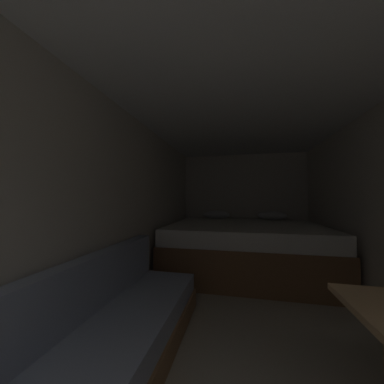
# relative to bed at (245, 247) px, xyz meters

# --- Properties ---
(ground_plane) EXTENTS (6.85, 6.85, 0.00)m
(ground_plane) POSITION_rel_bed_xyz_m (0.00, -1.45, -0.38)
(ground_plane) COLOR #B2A893
(wall_back) EXTENTS (2.54, 0.05, 2.06)m
(wall_back) POSITION_rel_bed_xyz_m (0.00, 1.00, 0.65)
(wall_back) COLOR beige
(wall_back) RESTS_ON ground
(wall_left) EXTENTS (0.05, 4.85, 2.06)m
(wall_left) POSITION_rel_bed_xyz_m (-1.24, -1.45, 0.65)
(wall_left) COLOR beige
(wall_left) RESTS_ON ground
(ceiling_slab) EXTENTS (2.54, 4.85, 0.05)m
(ceiling_slab) POSITION_rel_bed_xyz_m (0.00, -1.45, 1.70)
(ceiling_slab) COLOR white
(ceiling_slab) RESTS_ON wall_left
(bed) EXTENTS (2.32, 1.88, 0.91)m
(bed) POSITION_rel_bed_xyz_m (0.00, 0.00, 0.00)
(bed) COLOR brown
(bed) RESTS_ON ground
(sofa_left) EXTENTS (0.66, 2.29, 0.73)m
(sofa_left) POSITION_rel_bed_xyz_m (-0.92, -2.39, -0.15)
(sofa_left) COLOR #9E7247
(sofa_left) RESTS_ON ground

